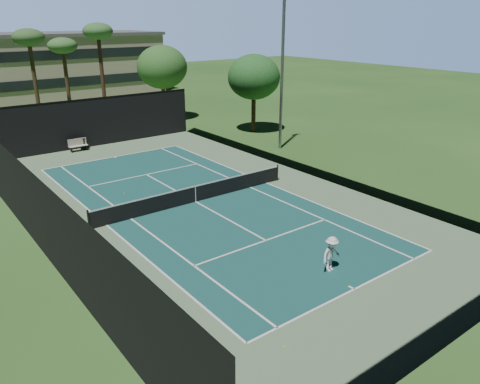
% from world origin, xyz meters
% --- Properties ---
extents(ground, '(160.00, 160.00, 0.00)m').
position_xyz_m(ground, '(0.00, 0.00, 0.00)').
color(ground, '#2B5720').
rests_on(ground, ground).
extents(apron_slab, '(18.00, 32.00, 0.01)m').
position_xyz_m(apron_slab, '(0.00, 0.00, 0.01)').
color(apron_slab, '#5E7D58').
rests_on(apron_slab, ground).
extents(court_surface, '(10.97, 23.77, 0.01)m').
position_xyz_m(court_surface, '(0.00, 0.00, 0.01)').
color(court_surface, '#184E4A').
rests_on(court_surface, ground).
extents(court_lines, '(11.07, 23.87, 0.01)m').
position_xyz_m(court_lines, '(0.00, 0.00, 0.02)').
color(court_lines, white).
rests_on(court_lines, ground).
extents(tennis_net, '(12.90, 0.10, 1.10)m').
position_xyz_m(tennis_net, '(0.00, 0.00, 0.56)').
color(tennis_net, black).
rests_on(tennis_net, ground).
extents(fence, '(18.04, 32.05, 4.03)m').
position_xyz_m(fence, '(0.00, 0.06, 2.01)').
color(fence, black).
rests_on(fence, ground).
extents(player, '(1.07, 0.67, 1.58)m').
position_xyz_m(player, '(0.37, -10.25, 0.79)').
color(player, white).
rests_on(player, ground).
extents(tennis_ball_a, '(0.06, 0.06, 0.06)m').
position_xyz_m(tennis_ball_a, '(-4.58, -12.79, 0.03)').
color(tennis_ball_a, yellow).
rests_on(tennis_ball_a, ground).
extents(tennis_ball_b, '(0.07, 0.07, 0.07)m').
position_xyz_m(tennis_ball_b, '(-2.78, 3.84, 0.03)').
color(tennis_ball_b, '#B9CF2F').
rests_on(tennis_ball_b, ground).
extents(tennis_ball_c, '(0.06, 0.06, 0.06)m').
position_xyz_m(tennis_ball_c, '(2.98, 1.28, 0.03)').
color(tennis_ball_c, yellow).
rests_on(tennis_ball_c, ground).
extents(tennis_ball_d, '(0.07, 0.07, 0.07)m').
position_xyz_m(tennis_ball_d, '(-5.88, 5.09, 0.04)').
color(tennis_ball_d, '#CEE434').
rests_on(tennis_ball_d, ground).
extents(park_bench, '(1.50, 0.45, 1.02)m').
position_xyz_m(park_bench, '(-1.61, 15.30, 0.55)').
color(park_bench, beige).
rests_on(park_bench, ground).
extents(trash_bin, '(0.56, 0.56, 0.95)m').
position_xyz_m(trash_bin, '(-1.05, 15.63, 0.48)').
color(trash_bin, black).
rests_on(trash_bin, ground).
extents(palm_a, '(2.80, 2.80, 9.32)m').
position_xyz_m(palm_a, '(-2.00, 24.00, 8.19)').
color(palm_a, '#42311C').
rests_on(palm_a, ground).
extents(palm_b, '(2.80, 2.80, 8.42)m').
position_xyz_m(palm_b, '(1.50, 26.00, 7.36)').
color(palm_b, '#47311E').
rests_on(palm_b, ground).
extents(palm_c, '(2.80, 2.80, 9.77)m').
position_xyz_m(palm_c, '(4.00, 23.00, 8.60)').
color(palm_c, '#43291C').
rests_on(palm_c, ground).
extents(decid_tree_a, '(5.12, 5.12, 7.62)m').
position_xyz_m(decid_tree_a, '(10.00, 22.00, 5.42)').
color(decid_tree_a, '#4C3320').
rests_on(decid_tree_a, ground).
extents(decid_tree_b, '(4.80, 4.80, 7.14)m').
position_xyz_m(decid_tree_b, '(14.00, 12.00, 5.08)').
color(decid_tree_b, '#45321D').
rests_on(decid_tree_b, ground).
extents(campus_building, '(40.50, 12.50, 8.30)m').
position_xyz_m(campus_building, '(0.00, 45.98, 4.21)').
color(campus_building, '#B9A78F').
rests_on(campus_building, ground).
extents(light_pole, '(0.90, 0.25, 12.22)m').
position_xyz_m(light_pole, '(12.00, 6.00, 6.46)').
color(light_pole, gray).
rests_on(light_pole, ground).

